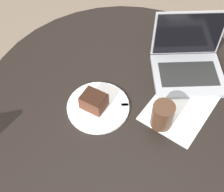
# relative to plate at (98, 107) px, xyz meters

# --- Properties ---
(ground_plane) EXTENTS (12.00, 12.00, 0.00)m
(ground_plane) POSITION_rel_plate_xyz_m (0.12, -0.02, -0.76)
(ground_plane) COLOR #6B5B4C
(dining_table) EXTENTS (1.17, 1.17, 0.76)m
(dining_table) POSITION_rel_plate_xyz_m (0.12, -0.02, -0.16)
(dining_table) COLOR black
(dining_table) RESTS_ON ground_plane
(paper_document) EXTENTS (0.37, 0.31, 0.00)m
(paper_document) POSITION_rel_plate_xyz_m (0.28, -0.18, -0.00)
(paper_document) COLOR white
(paper_document) RESTS_ON dining_table
(plate) EXTENTS (0.24, 0.24, 0.01)m
(plate) POSITION_rel_plate_xyz_m (0.00, 0.00, 0.00)
(plate) COLOR white
(plate) RESTS_ON dining_table
(cake_slice) EXTENTS (0.11, 0.11, 0.06)m
(cake_slice) POSITION_rel_plate_xyz_m (-0.01, 0.01, 0.04)
(cake_slice) COLOR #472619
(cake_slice) RESTS_ON plate
(fork) EXTENTS (0.15, 0.11, 0.00)m
(fork) POSITION_rel_plate_xyz_m (0.04, -0.03, 0.01)
(fork) COLOR silver
(fork) RESTS_ON plate
(coffee_glass) EXTENTS (0.08, 0.08, 0.11)m
(coffee_glass) POSITION_rel_plate_xyz_m (0.15, -0.20, 0.05)
(coffee_glass) COLOR #3D2619
(coffee_glass) RESTS_ON dining_table
(laptop) EXTENTS (0.38, 0.36, 0.24)m
(laptop) POSITION_rel_plate_xyz_m (0.42, -0.06, 0.04)
(laptop) COLOR gray
(laptop) RESTS_ON dining_table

